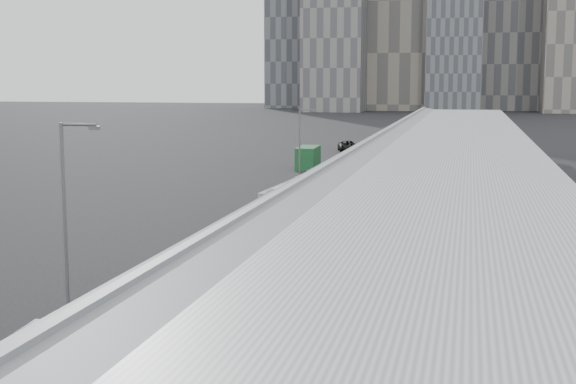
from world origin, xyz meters
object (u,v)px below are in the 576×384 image
(bus_3, at_px, (257,252))
(street_lamp_far, at_px, (301,139))
(shipping_container, at_px, (308,158))
(street_lamp_near, at_px, (68,207))
(bus_2, at_px, (164,334))
(suv, at_px, (348,146))
(bus_6, at_px, (359,172))
(bus_5, at_px, (337,184))
(bus_4, at_px, (303,208))

(bus_3, distance_m, street_lamp_far, 44.91)
(street_lamp_far, relative_size, shipping_container, 1.30)
(street_lamp_near, height_order, shipping_container, street_lamp_near)
(bus_2, distance_m, suv, 100.12)
(street_lamp_near, bearing_deg, bus_6, 82.10)
(bus_5, bearing_deg, bus_6, 90.98)
(bus_5, height_order, bus_6, bus_5)
(bus_3, bearing_deg, bus_4, 89.97)
(bus_2, xyz_separation_m, bus_4, (-0.72, 30.70, 0.22))
(bus_5, relative_size, street_lamp_far, 1.67)
(bus_2, height_order, bus_3, bus_3)
(bus_3, bearing_deg, street_lamp_near, -125.68)
(suv, bearing_deg, bus_4, -99.01)
(bus_5, bearing_deg, bus_2, -85.79)
(street_lamp_near, bearing_deg, shipping_container, 91.50)
(bus_2, relative_size, bus_4, 0.86)
(bus_6, bearing_deg, shipping_container, 117.95)
(bus_5, relative_size, street_lamp_near, 1.46)
(bus_6, xyz_separation_m, suv, (-7.69, 42.87, -0.73))
(bus_4, bearing_deg, street_lamp_near, -100.70)
(bus_5, relative_size, shipping_container, 2.17)
(bus_3, xyz_separation_m, street_lamp_near, (-6.71, -9.90, 3.95))
(bus_4, xyz_separation_m, street_lamp_near, (-6.31, -25.04, 3.73))
(bus_3, height_order, bus_5, bus_5)
(bus_3, xyz_separation_m, shipping_container, (-8.48, 57.46, -0.04))
(bus_6, relative_size, street_lamp_near, 1.36)
(bus_3, height_order, suv, bus_3)
(street_lamp_far, bearing_deg, shipping_container, 97.97)
(shipping_container, height_order, suv, shipping_container)
(bus_3, height_order, street_lamp_far, street_lamp_far)
(bus_2, height_order, suv, bus_2)
(bus_6, bearing_deg, bus_2, -91.09)
(bus_6, bearing_deg, street_lamp_far, 156.72)
(shipping_container, relative_size, suv, 1.04)
(bus_5, relative_size, bus_6, 1.08)
(suv, bearing_deg, bus_5, -97.21)
(bus_3, height_order, bus_4, bus_4)
(bus_4, distance_m, bus_6, 26.28)
(bus_4, xyz_separation_m, suv, (-6.88, 69.13, -0.86))
(bus_4, height_order, bus_5, bus_4)
(bus_2, xyz_separation_m, street_lamp_near, (-7.04, 5.66, 3.95))
(bus_3, xyz_separation_m, bus_6, (0.41, 41.41, 0.09))
(bus_5, bearing_deg, shipping_container, 110.48)
(suv, bearing_deg, bus_6, -94.53)
(bus_6, height_order, suv, bus_6)
(bus_5, xyz_separation_m, shipping_container, (-8.35, 27.58, -0.24))
(bus_5, bearing_deg, street_lamp_far, 117.94)
(bus_4, xyz_separation_m, street_lamp_far, (-6.23, 29.15, 3.11))
(bus_3, bearing_deg, shipping_container, 96.85)
(bus_6, distance_m, street_lamp_near, 51.94)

